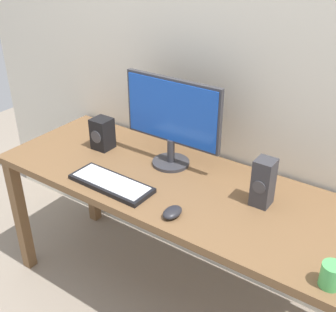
{
  "coord_description": "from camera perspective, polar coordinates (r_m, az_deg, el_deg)",
  "views": [
    {
      "loc": [
        0.92,
        -1.37,
        1.77
      ],
      "look_at": [
        -0.03,
        0.0,
        0.86
      ],
      "focal_mm": 44.97,
      "sensor_mm": 36.0,
      "label": 1
    }
  ],
  "objects": [
    {
      "name": "desk",
      "position": [
        1.99,
        0.69,
        -5.47
      ],
      "size": [
        1.76,
        0.65,
        0.74
      ],
      "color": "brown",
      "rests_on": "ground_plane"
    },
    {
      "name": "ground_plane",
      "position": [
        2.42,
        0.59,
        -18.46
      ],
      "size": [
        6.0,
        6.0,
        0.0
      ],
      "primitive_type": "plane",
      "color": "gray"
    },
    {
      "name": "mouse",
      "position": [
        1.71,
        0.6,
        -7.63
      ],
      "size": [
        0.07,
        0.1,
        0.03
      ],
      "primitive_type": "ellipsoid",
      "rotation": [
        0.0,
        0.0,
        -0.03
      ],
      "color": "#232328",
      "rests_on": "desk"
    },
    {
      "name": "keyboard_primary",
      "position": [
        1.92,
        -7.71,
        -3.69
      ],
      "size": [
        0.4,
        0.16,
        0.02
      ],
      "color": "black",
      "rests_on": "desk"
    },
    {
      "name": "coffee_mug",
      "position": [
        1.5,
        21.25,
        -14.85
      ],
      "size": [
        0.07,
        0.07,
        0.09
      ],
      "primitive_type": "cylinder",
      "color": "#4CB259",
      "rests_on": "desk"
    },
    {
      "name": "speaker_left",
      "position": [
        2.22,
        -8.88,
        3.01
      ],
      "size": [
        0.1,
        0.1,
        0.17
      ],
      "color": "black",
      "rests_on": "desk"
    },
    {
      "name": "speaker_right",
      "position": [
        1.77,
        12.79,
        -3.52
      ],
      "size": [
        0.08,
        0.09,
        0.21
      ],
      "color": "#333338",
      "rests_on": "desk"
    },
    {
      "name": "monitor",
      "position": [
        1.97,
        0.55,
        5.22
      ],
      "size": [
        0.51,
        0.18,
        0.43
      ],
      "color": "#333338",
      "rests_on": "desk"
    }
  ]
}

